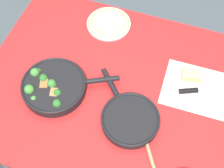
# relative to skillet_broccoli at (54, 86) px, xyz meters

# --- Properties ---
(ground_plane) EXTENTS (14.00, 14.00, 0.00)m
(ground_plane) POSITION_rel_skillet_broccoli_xyz_m (-0.24, -0.10, -0.80)
(ground_plane) COLOR #424C51
(dining_table_red) EXTENTS (1.20, 0.97, 0.77)m
(dining_table_red) POSITION_rel_skillet_broccoli_xyz_m (-0.24, -0.10, -0.11)
(dining_table_red) COLOR red
(dining_table_red) RESTS_ON ground_plane
(skillet_broccoli) EXTENTS (0.42, 0.29, 0.07)m
(skillet_broccoli) POSITION_rel_skillet_broccoli_xyz_m (0.00, 0.00, 0.00)
(skillet_broccoli) COLOR black
(skillet_broccoli) RESTS_ON dining_table_red
(skillet_eggs) EXTENTS (0.33, 0.34, 0.04)m
(skillet_eggs) POSITION_rel_skillet_broccoli_xyz_m (-0.37, 0.04, -0.01)
(skillet_eggs) COLOR black
(skillet_eggs) RESTS_ON dining_table_red
(wooden_spoon) EXTENTS (0.21, 0.32, 0.02)m
(wooden_spoon) POSITION_rel_skillet_broccoli_xyz_m (-0.47, 0.13, -0.02)
(wooden_spoon) COLOR tan
(wooden_spoon) RESTS_ON dining_table_red
(parchment_sheet) EXTENTS (0.33, 0.26, 0.00)m
(parchment_sheet) POSITION_rel_skillet_broccoli_xyz_m (-0.62, -0.21, -0.03)
(parchment_sheet) COLOR silver
(parchment_sheet) RESTS_ON dining_table_red
(grater_knife) EXTENTS (0.26, 0.14, 0.02)m
(grater_knife) POSITION_rel_skillet_broccoli_xyz_m (-0.62, -0.21, -0.02)
(grater_knife) COLOR silver
(grater_knife) RESTS_ON dining_table_red
(cheese_block) EXTENTS (0.10, 0.07, 0.04)m
(cheese_block) POSITION_rel_skillet_broccoli_xyz_m (-0.57, -0.27, -0.01)
(cheese_block) COLOR #EFD67A
(cheese_block) RESTS_ON dining_table_red
(dinner_plate_stack) EXTENTS (0.23, 0.23, 0.03)m
(dinner_plate_stack) POSITION_rel_skillet_broccoli_xyz_m (-0.10, -0.45, -0.02)
(dinner_plate_stack) COLOR white
(dinner_plate_stack) RESTS_ON dining_table_red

